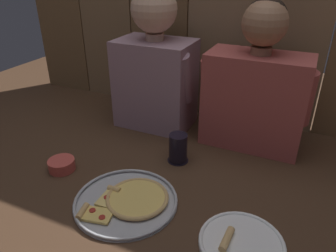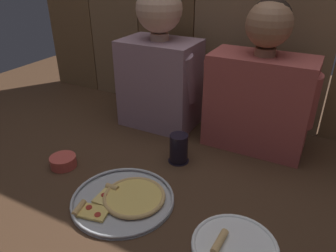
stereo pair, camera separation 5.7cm
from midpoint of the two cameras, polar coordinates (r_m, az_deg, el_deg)
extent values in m
plane|color=#422B1C|center=(1.18, -2.65, -10.01)|extent=(3.20, 3.20, 0.00)
cylinder|color=#B2B2B7|center=(1.11, -8.98, -13.22)|extent=(0.34, 0.34, 0.01)
torus|color=#B2B2B7|center=(1.10, -9.01, -12.90)|extent=(0.34, 0.34, 0.01)
cylinder|color=#B23823|center=(1.11, -6.98, -12.80)|extent=(0.20, 0.20, 0.00)
cylinder|color=#EFC660|center=(1.10, -6.99, -12.60)|extent=(0.19, 0.19, 0.01)
torus|color=tan|center=(1.10, -6.99, -12.60)|extent=(0.21, 0.21, 0.01)
cube|color=#F4D170|center=(1.12, -12.20, -12.47)|extent=(0.05, 0.09, 0.01)
cylinder|color=tan|center=(1.14, -11.01, -11.00)|extent=(0.05, 0.02, 0.02)
cylinder|color=#A3281E|center=(1.12, -12.33, -12.30)|extent=(0.02, 0.02, 0.00)
cube|color=#EFC660|center=(1.07, -14.09, -15.13)|extent=(0.11, 0.08, 0.01)
cylinder|color=tan|center=(1.08, -16.48, -14.37)|extent=(0.03, 0.07, 0.02)
cylinder|color=#A3281E|center=(1.05, -13.25, -15.56)|extent=(0.02, 0.02, 0.00)
cylinder|color=#A3281E|center=(1.08, -14.83, -14.33)|extent=(0.02, 0.02, 0.00)
cylinder|color=white|center=(0.98, 11.23, -19.91)|extent=(0.24, 0.24, 0.01)
torus|color=white|center=(0.98, 11.26, -19.67)|extent=(0.24, 0.24, 0.01)
cylinder|color=tan|center=(0.96, 8.67, -19.31)|extent=(0.03, 0.09, 0.02)
cylinder|color=black|center=(1.29, 0.57, -6.06)|extent=(0.08, 0.08, 0.01)
cylinder|color=black|center=(1.26, 0.58, -3.84)|extent=(0.07, 0.07, 0.11)
cylinder|color=#CC4C42|center=(1.31, -19.59, -6.54)|extent=(0.10, 0.10, 0.04)
cylinder|color=#B23823|center=(1.30, -19.67, -6.15)|extent=(0.08, 0.08, 0.02)
cube|color=gray|center=(1.51, -3.31, 7.49)|extent=(0.34, 0.23, 0.40)
cylinder|color=#DBAD8E|center=(1.45, -3.55, 15.58)|extent=(0.08, 0.08, 0.03)
sphere|color=#DBAD8E|center=(1.43, -3.69, 20.05)|extent=(0.20, 0.20, 0.20)
sphere|color=brown|center=(1.44, -3.42, 20.72)|extent=(0.18, 0.18, 0.18)
cylinder|color=gray|center=(1.53, -9.21, 9.88)|extent=(0.08, 0.14, 0.23)
cylinder|color=gray|center=(1.39, 1.47, 8.42)|extent=(0.08, 0.13, 0.23)
cube|color=#AD4C47|center=(1.37, 13.97, 4.32)|extent=(0.41, 0.21, 0.39)
cylinder|color=#9E7051|center=(1.30, 15.05, 12.88)|extent=(0.08, 0.08, 0.03)
sphere|color=#9E7051|center=(1.28, 15.62, 17.22)|extent=(0.17, 0.17, 0.17)
sphere|color=black|center=(1.29, 15.80, 17.86)|extent=(0.16, 0.16, 0.16)
cylinder|color=#AD4C47|center=(1.35, 6.28, 7.39)|extent=(0.08, 0.11, 0.23)
cylinder|color=#AD4C47|center=(1.30, 21.82, 4.57)|extent=(0.08, 0.11, 0.23)
camera|label=1|loc=(0.03, -91.39, -0.73)|focal=34.25mm
camera|label=2|loc=(0.03, 88.61, 0.73)|focal=34.25mm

